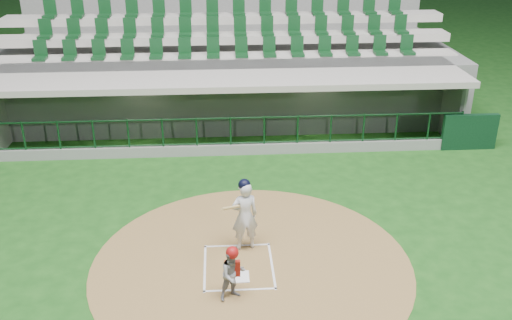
{
  "coord_description": "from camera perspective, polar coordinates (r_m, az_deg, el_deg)",
  "views": [
    {
      "loc": [
        -0.32,
        -10.91,
        7.43
      ],
      "look_at": [
        0.59,
        2.6,
        1.3
      ],
      "focal_mm": 40.0,
      "sensor_mm": 36.0,
      "label": 1
    }
  ],
  "objects": [
    {
      "name": "home_plate",
      "position": [
        12.62,
        -1.69,
        -11.6
      ],
      "size": [
        0.43,
        0.43,
        0.02
      ],
      "primitive_type": "cube",
      "color": "white",
      "rests_on": "dirt_circle"
    },
    {
      "name": "catcher",
      "position": [
        11.72,
        -2.35,
        -11.22
      ],
      "size": [
        0.68,
        0.62,
        1.22
      ],
      "color": "gray",
      "rests_on": "dirt_circle"
    },
    {
      "name": "batter_box_chalk",
      "position": [
        12.95,
        -1.76,
        -10.58
      ],
      "size": [
        1.55,
        1.8,
        0.01
      ],
      "color": "white",
      "rests_on": "ground"
    },
    {
      "name": "batter",
      "position": [
        13.11,
        -1.16,
        -5.46
      ],
      "size": [
        0.89,
        0.91,
        1.8
      ],
      "color": "silver",
      "rests_on": "dirt_circle"
    },
    {
      "name": "dirt_circle",
      "position": [
        13.04,
        -0.44,
        -10.33
      ],
      "size": [
        7.2,
        7.2,
        0.01
      ],
      "primitive_type": "cylinder",
      "color": "brown",
      "rests_on": "ground"
    },
    {
      "name": "seating_deck",
      "position": [
        22.63,
        -2.92,
        8.93
      ],
      "size": [
        17.0,
        6.72,
        5.15
      ],
      "color": "slate",
      "rests_on": "ground"
    },
    {
      "name": "ground",
      "position": [
        13.2,
        -1.81,
        -9.9
      ],
      "size": [
        120.0,
        120.0,
        0.0
      ],
      "primitive_type": "plane",
      "color": "#154413",
      "rests_on": "ground"
    },
    {
      "name": "dugout_structure",
      "position": [
        19.83,
        -2.41,
        5.3
      ],
      "size": [
        16.4,
        3.7,
        3.0
      ],
      "color": "slate",
      "rests_on": "ground"
    }
  ]
}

